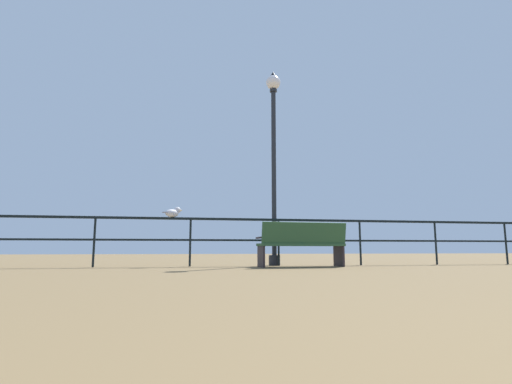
# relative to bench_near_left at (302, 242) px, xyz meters

# --- Properties ---
(pier_railing) EXTENTS (22.41, 0.05, 1.00)m
(pier_railing) POSITION_rel_bench_near_left_xyz_m (-0.33, 0.65, 0.25)
(pier_railing) COLOR black
(pier_railing) RESTS_ON ground_plane
(bench_near_left) EXTENTS (1.76, 0.76, 0.87)m
(bench_near_left) POSITION_rel_bench_near_left_xyz_m (0.00, 0.00, 0.00)
(bench_near_left) COLOR #294F2F
(bench_near_left) RESTS_ON ground_plane
(lamppost_center) EXTENTS (0.33, 0.33, 4.42)m
(lamppost_center) POSITION_rel_bench_near_left_xyz_m (-0.38, 0.82, 2.20)
(lamppost_center) COLOR #21242C
(lamppost_center) RESTS_ON ground_plane
(seagull_on_rail) EXTENTS (0.41, 0.32, 0.22)m
(seagull_on_rail) POSITION_rel_bench_near_left_xyz_m (-2.55, 0.66, 0.61)
(seagull_on_rail) COLOR silver
(seagull_on_rail) RESTS_ON pier_railing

